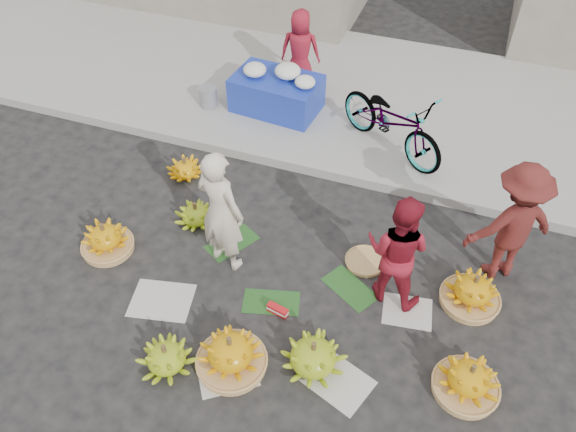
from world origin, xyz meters
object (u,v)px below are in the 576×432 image
(banana_bunch_4, at_px, (468,380))
(bicycle, at_px, (392,121))
(banana_bunch_0, at_px, (106,239))
(vendor_cream, at_px, (221,211))
(flower_table, at_px, (277,91))

(banana_bunch_4, xyz_separation_m, bicycle, (-1.57, 3.47, 0.42))
(banana_bunch_0, distance_m, vendor_cream, 1.63)
(banana_bunch_4, xyz_separation_m, vendor_cream, (-2.98, 0.78, 0.63))
(banana_bunch_4, height_order, flower_table, flower_table)
(banana_bunch_0, distance_m, bicycle, 4.20)
(vendor_cream, bearing_deg, flower_table, -65.66)
(banana_bunch_0, xyz_separation_m, flower_table, (0.97, 3.45, 0.25))
(banana_bunch_4, distance_m, flower_table, 5.22)
(banana_bunch_4, xyz_separation_m, flower_table, (-3.47, 3.90, 0.24))
(banana_bunch_4, relative_size, vendor_cream, 0.40)
(banana_bunch_4, distance_m, vendor_cream, 3.14)
(vendor_cream, xyz_separation_m, bicycle, (1.41, 2.69, -0.21))
(flower_table, height_order, bicycle, bicycle)
(flower_table, relative_size, bicycle, 0.74)
(banana_bunch_4, bearing_deg, bicycle, 114.29)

